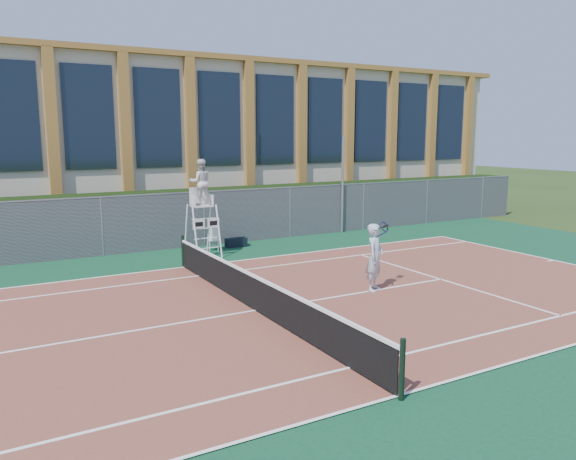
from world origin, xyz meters
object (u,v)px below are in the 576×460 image
umpire_chair (201,185)px  tennis_player (375,257)px  steel_pole (342,185)px  plastic_chair (214,237)px

umpire_chair → tennis_player: umpire_chair is taller
tennis_player → steel_pole: bearing=60.6°
steel_pole → plastic_chair: 6.99m
steel_pole → tennis_player: bearing=-119.4°
steel_pole → umpire_chair: steel_pole is taller
tennis_player → umpire_chair: bearing=110.2°
steel_pole → plastic_chair: bearing=-172.0°
umpire_chair → tennis_player: 7.66m
umpire_chair → plastic_chair: (0.75, 0.71, -2.13)m
steel_pole → umpire_chair: size_ratio=1.21×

